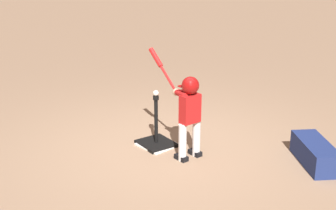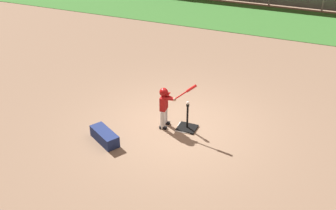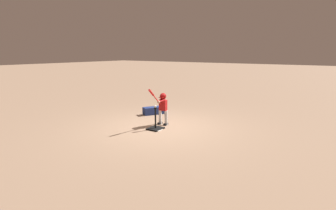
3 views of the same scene
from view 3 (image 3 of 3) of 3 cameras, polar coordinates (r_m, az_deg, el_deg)
ground_plane at (r=8.35m, az=-1.89°, el=-4.89°), size 90.00×90.00×0.00m
home_plate at (r=8.19m, az=-2.67°, el=-5.16°), size 0.49×0.49×0.02m
batting_tee at (r=8.14m, az=-2.74°, el=-4.68°), size 0.46×0.41×0.68m
batter_child at (r=8.48m, az=-1.22°, el=0.05°), size 0.90×0.33×1.27m
baseball at (r=7.99m, az=-2.78°, el=-0.31°), size 0.07×0.07×0.07m
equipment_bag at (r=10.08m, az=-3.04°, el=-1.19°), size 0.89×0.69×0.28m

